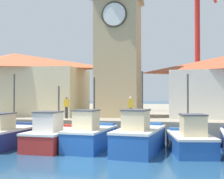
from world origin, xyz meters
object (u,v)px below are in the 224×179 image
object	(u,v)px
fishing_boat_center	(90,136)
clock_tower	(118,34)
fishing_boat_left_inner	(7,135)
fishing_boat_right_inner	(190,140)
fishing_boat_mid_left	(54,136)
dock_worker_near_tower	(66,107)
port_crane_far	(128,50)
warehouse_left	(14,83)
port_crane_near	(198,52)
fishing_boat_mid_right	(139,137)
dock_worker_along_quay	(131,108)

from	to	relation	value
fishing_boat_center	clock_tower	size ratio (longest dim) A/B	0.32
fishing_boat_left_inner	fishing_boat_right_inner	xyz separation A→B (m)	(10.66, 0.01, -0.02)
fishing_boat_mid_left	fishing_boat_center	world-z (taller)	fishing_boat_center
dock_worker_near_tower	fishing_boat_left_inner	bearing A→B (deg)	-111.65
port_crane_far	dock_worker_near_tower	bearing A→B (deg)	-103.24
fishing_boat_left_inner	warehouse_left	world-z (taller)	warehouse_left
fishing_boat_right_inner	dock_worker_near_tower	xyz separation A→B (m)	(-8.71, 4.90, 1.51)
dock_worker_near_tower	port_crane_far	bearing A→B (deg)	76.76
dock_worker_near_tower	port_crane_near	bearing A→B (deg)	50.68
clock_tower	port_crane_far	bearing A→B (deg)	94.04
fishing_boat_mid_left	fishing_boat_mid_right	bearing A→B (deg)	-3.12
clock_tower	dock_worker_along_quay	xyz separation A→B (m)	(1.45, -3.15, -5.81)
fishing_boat_left_inner	fishing_boat_mid_left	world-z (taller)	fishing_boat_left_inner
warehouse_left	port_crane_near	bearing A→B (deg)	29.33
warehouse_left	dock_worker_near_tower	world-z (taller)	warehouse_left
fishing_boat_mid_left	fishing_boat_center	size ratio (longest dim) A/B	1.03
fishing_boat_mid_right	dock_worker_along_quay	world-z (taller)	fishing_boat_mid_right
fishing_boat_mid_right	dock_worker_along_quay	bearing A→B (deg)	103.76
clock_tower	fishing_boat_mid_right	bearing A→B (deg)	-71.68
warehouse_left	dock_worker_along_quay	world-z (taller)	warehouse_left
fishing_boat_mid_left	fishing_boat_right_inner	xyz separation A→B (m)	(7.68, 0.05, -0.02)
fishing_boat_mid_left	dock_worker_along_quay	world-z (taller)	fishing_boat_mid_left
fishing_boat_mid_left	port_crane_far	world-z (taller)	port_crane_far
fishing_boat_mid_right	clock_tower	distance (m)	10.98
port_crane_far	dock_worker_near_tower	world-z (taller)	port_crane_far
fishing_boat_center	fishing_boat_left_inner	bearing A→B (deg)	-179.18
port_crane_far	dock_worker_along_quay	bearing A→B (deg)	-80.35
fishing_boat_left_inner	fishing_boat_center	world-z (taller)	fishing_boat_left_inner
warehouse_left	port_crane_far	size ratio (longest dim) A/B	0.71
fishing_boat_mid_right	dock_worker_near_tower	world-z (taller)	fishing_boat_mid_right
fishing_boat_mid_right	warehouse_left	xyz separation A→B (m)	(-12.18, 8.59, 3.33)
port_crane_near	dock_worker_near_tower	distance (m)	17.25
dock_worker_near_tower	fishing_boat_center	bearing A→B (deg)	-56.55
fishing_boat_mid_left	fishing_boat_mid_right	distance (m)	5.01
fishing_boat_mid_right	warehouse_left	world-z (taller)	warehouse_left
fishing_boat_right_inner	port_crane_far	size ratio (longest dim) A/B	0.25
fishing_boat_right_inner	fishing_boat_mid_left	bearing A→B (deg)	-179.66
fishing_boat_left_inner	dock_worker_near_tower	size ratio (longest dim) A/B	3.09
warehouse_left	clock_tower	bearing A→B (deg)	-4.30
fishing_boat_mid_right	port_crane_far	bearing A→B (deg)	100.80
port_crane_near	dock_worker_near_tower	bearing A→B (deg)	-129.32
clock_tower	port_crane_far	world-z (taller)	port_crane_far
clock_tower	port_crane_near	world-z (taller)	port_crane_near
warehouse_left	dock_worker_near_tower	xyz separation A→B (m)	(6.15, -3.36, -1.94)
port_crane_far	clock_tower	bearing A→B (deg)	-85.96
fishing_boat_left_inner	port_crane_near	distance (m)	22.55
fishing_boat_center	fishing_boat_mid_right	bearing A→B (deg)	-7.76
warehouse_left	dock_worker_along_quay	size ratio (longest dim) A/B	7.90
fishing_boat_center	port_crane_far	xyz separation A→B (m)	(-0.41, 16.66, 7.26)
fishing_boat_right_inner	dock_worker_near_tower	distance (m)	10.11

